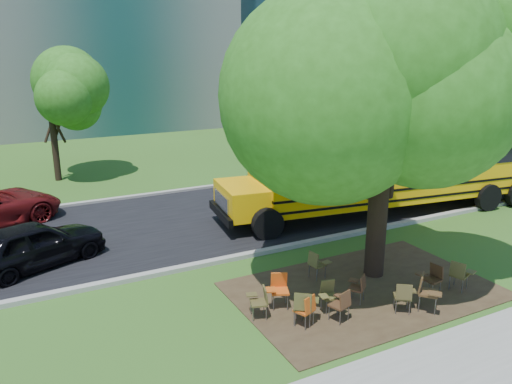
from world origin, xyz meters
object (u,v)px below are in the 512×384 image
chair_1 (304,305)px  chair_8 (260,299)px  chair_3 (328,293)px  chair_6 (432,276)px  chair_9 (279,287)px  chair_10 (317,262)px  chair_0 (306,307)px  chair_2 (342,302)px  chair_4 (404,295)px  chair_5 (426,289)px  main_tree (387,85)px  chair_7 (460,273)px  black_car (34,244)px  school_bus (400,163)px  chair_11 (359,286)px

chair_1 → chair_8: chair_1 is taller
chair_8 → chair_3: bearing=-88.1°
chair_6 → chair_9: (-4.00, 1.27, 0.03)m
chair_1 → chair_10: 2.57m
chair_3 → chair_9: chair_9 is taller
chair_9 → chair_0: bearing=118.2°
chair_9 → chair_10: 1.98m
chair_6 → chair_2: bearing=83.7°
chair_2 → chair_4: size_ratio=1.00×
chair_9 → chair_3: bearing=166.0°
chair_4 → chair_5: size_ratio=0.86×
main_tree → chair_5: bearing=-96.3°
chair_7 → chair_6: bearing=-126.1°
chair_5 → chair_6: bearing=175.1°
chair_5 → chair_3: bearing=-68.0°
chair_6 → black_car: size_ratio=0.20×
chair_1 → main_tree: bearing=60.3°
chair_10 → chair_4: bearing=8.9°
main_tree → chair_0: bearing=-155.6°
school_bus → chair_5: school_bus is taller
chair_3 → chair_8: (-1.66, 0.47, 0.01)m
chair_5 → chair_7: 1.66m
chair_7 → chair_10: bearing=-148.9°
chair_2 → chair_3: chair_2 is taller
school_bus → black_car: school_bus is taller
chair_10 → black_car: (-7.07, 4.60, 0.20)m
chair_0 → chair_3: chair_0 is taller
chair_1 → chair_2: size_ratio=1.07×
chair_7 → chair_1: bearing=-115.8°
chair_7 → chair_11: chair_7 is taller
black_car → chair_3: bearing=-156.8°
chair_5 → chair_7: bearing=152.8°
school_bus → chair_8: school_bus is taller
chair_4 → chair_1: bearing=-159.6°
school_bus → chair_3: 9.33m
main_tree → chair_1: 6.08m
school_bus → chair_11: 8.61m
chair_5 → chair_7: size_ratio=1.12×
chair_1 → chair_9: (-0.09, 1.05, 0.00)m
chair_4 → chair_6: 1.47m
chair_4 → chair_10: bearing=142.5°
main_tree → chair_9: size_ratio=10.01×
main_tree → chair_9: bearing=-173.7°
chair_2 → chair_8: (-1.64, 1.05, -0.01)m
school_bus → chair_0: 10.26m
chair_6 → chair_3: bearing=72.7°
chair_2 → chair_9: size_ratio=0.93×
chair_1 → black_car: 8.49m
chair_0 → chair_11: 1.88m
main_tree → chair_8: size_ratio=10.95×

